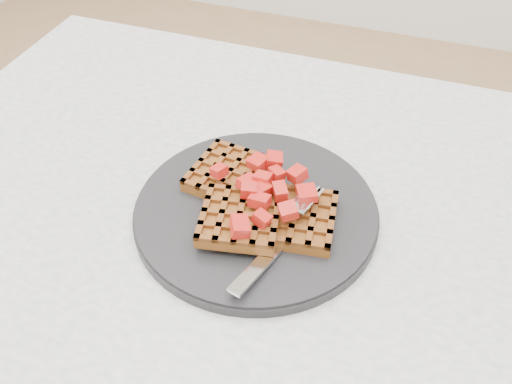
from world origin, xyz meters
TOP-DOWN VIEW (x-y plane):
  - table at (0.00, 0.00)m, footprint 1.20×0.80m
  - plate at (-0.10, 0.02)m, footprint 0.29×0.29m
  - waffles at (-0.10, 0.01)m, footprint 0.20×0.18m
  - strawberry_pile at (-0.10, 0.02)m, footprint 0.15×0.15m
  - fork at (-0.05, -0.02)m, footprint 0.07×0.18m

SIDE VIEW (x-z plane):
  - table at x=0.00m, z-range 0.26..1.01m
  - plate at x=-0.10m, z-range 0.75..0.77m
  - fork at x=-0.05m, z-range 0.77..0.78m
  - waffles at x=-0.10m, z-range 0.76..0.79m
  - strawberry_pile at x=-0.10m, z-range 0.79..0.82m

